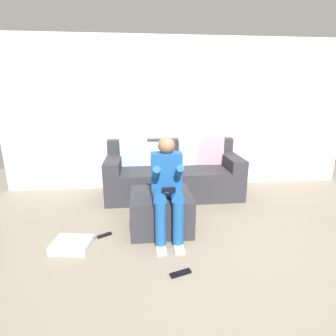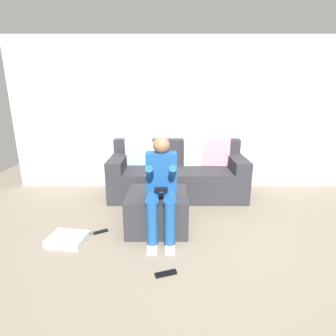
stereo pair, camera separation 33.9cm
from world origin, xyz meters
The scene contains 9 objects.
ground_plane centered at (0.00, 0.00, 0.00)m, with size 7.46×7.46×0.00m, color slate.
wall_back centered at (0.00, 2.37, 1.21)m, with size 5.74×0.10×2.42m, color silver.
couch_sectional centered at (-0.17, 1.94, 0.33)m, with size 2.06×0.88×0.89m.
ottoman centered at (-0.45, 0.83, 0.22)m, with size 0.70×0.65×0.44m, color #2D2D33.
person_seated centered at (-0.39, 0.63, 0.60)m, with size 0.34×0.58×1.12m.
storage_bin centered at (-1.41, 0.49, 0.04)m, with size 0.39×0.31×0.08m, color silver.
remote_near_ottoman centered at (-0.34, -0.04, 0.01)m, with size 0.20×0.05×0.02m, color black.
remote_by_storage_bin centered at (-1.11, 0.70, 0.01)m, with size 0.17×0.04×0.02m, color black.
remote_under_side_table centered at (-1.42, 0.60, 0.01)m, with size 0.19×0.05×0.02m, color black.
Camera 2 is at (-0.32, -2.06, 1.58)m, focal length 28.34 mm.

